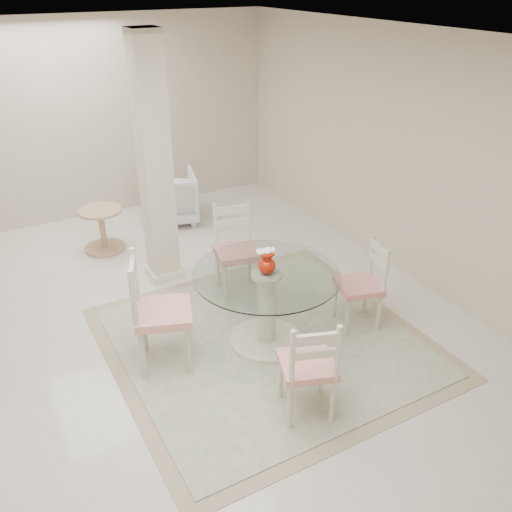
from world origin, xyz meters
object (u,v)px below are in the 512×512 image
armchair_white (168,197)px  dining_chair_south (310,362)px  column (155,165)px  dining_chair_west (153,305)px  dining_chair_north (235,243)px  dining_table (266,308)px  side_table (103,231)px  red_vase (267,262)px  dining_chair_east (366,279)px

armchair_white → dining_chair_south: bearing=99.3°
column → dining_chair_west: (-0.62, -1.50, -0.72)m
dining_chair_north → dining_chair_west: bearing=-133.5°
dining_table → side_table: dining_table is taller
armchair_white → red_vase: bearing=101.1°
dining_table → dining_chair_south: size_ratio=1.28×
red_vase → dining_chair_west: (-1.01, 0.20, -0.25)m
dining_chair_east → dining_chair_west: size_ratio=0.83×
red_vase → dining_chair_north: 1.06m
red_vase → dining_chair_east: 1.08m
red_vase → dining_chair_south: (-0.20, -1.00, -0.34)m
column → side_table: bearing=113.3°
dining_chair_north → armchair_white: size_ratio=1.43×
dining_chair_west → armchair_white: 3.21m
column → dining_chair_south: size_ratio=2.60×
armchair_white → dining_chair_west: bearing=82.5°
red_vase → dining_chair_west: bearing=168.7°
dining_chair_north → dining_chair_south: (-0.39, -2.00, -0.04)m
dining_chair_south → armchair_white: 4.18m
column → dining_table: column is taller
armchair_white → side_table: (-1.06, -0.45, -0.10)m
column → dining_chair_north: column is taller
column → dining_table: (0.39, -1.70, -0.96)m
side_table → dining_chair_south: bearing=-80.5°
dining_chair_north → armchair_white: (0.04, 2.15, -0.23)m
dining_table → dining_chair_east: size_ratio=1.33×
column → red_vase: column is taller
armchair_white → side_table: size_ratio=1.41×
red_vase → armchair_white: red_vase is taller
red_vase → dining_chair_north: size_ratio=0.22×
column → dining_chair_west: bearing=-112.3°
dining_table → red_vase: red_vase is taller
dining_chair_east → side_table: 3.43m
dining_chair_north → side_table: bearing=133.6°
column → dining_table: 1.99m
dining_chair_west → armchair_white: size_ratio=1.54×
dining_chair_west → side_table: 2.53m
red_vase → dining_chair_west: dining_chair_west is taller
dining_table → armchair_white: (0.24, 3.15, -0.04)m
dining_chair_south → side_table: 3.76m
dining_chair_south → dining_table: bearing=-82.1°
dining_chair_west → side_table: bearing=15.4°
dining_chair_south → dining_chair_north: bearing=-81.9°
dining_chair_north → dining_chair_south: dining_chair_north is taller
dining_chair_north → dining_chair_south: size_ratio=1.08×
dining_table → dining_chair_west: dining_chair_west is taller
dining_chair_east → dining_chair_south: size_ratio=0.96×
column → dining_chair_west: column is taller
column → armchair_white: 1.87m
dining_chair_east → side_table: dining_chair_east is taller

